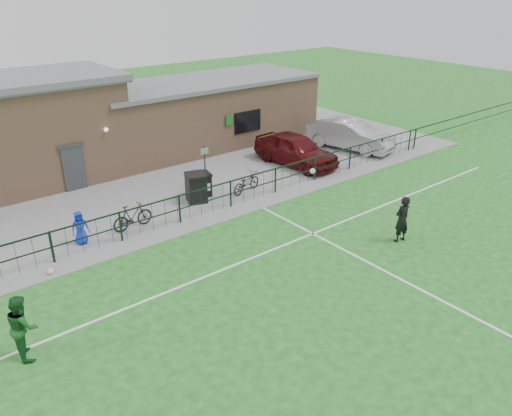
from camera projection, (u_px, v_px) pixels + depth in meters
ground at (358, 300)px, 15.20m from camera, size 90.00×90.00×0.00m
paving_strip at (150, 176)px, 24.82m from camera, size 34.00×13.00×0.02m
pitch_line_touch at (214, 214)px, 20.76m from camera, size 28.00×0.10×0.01m
pitch_line_mid at (273, 250)px, 18.05m from camera, size 28.00×0.10×0.01m
pitch_line_perp at (398, 278)px, 16.33m from camera, size 0.10×16.00×0.01m
perimeter_fence at (211, 200)px, 20.65m from camera, size 28.00×0.10×1.20m
wheelie_bin_left at (196, 188)px, 21.73m from camera, size 1.02×1.09×1.19m
wheelie_bin_right at (202, 185)px, 22.37m from camera, size 0.78×0.85×0.99m
sign_post at (205, 167)px, 23.07m from camera, size 0.07×0.07×2.00m
car_maroon at (296, 149)px, 26.00m from camera, size 2.34×4.98×1.65m
car_silver at (350, 135)px, 28.43m from camera, size 2.93×5.33×1.66m
bicycle_d at (132, 216)px, 19.35m from camera, size 1.72×0.60×1.01m
bicycle_e at (246, 182)px, 22.73m from camera, size 1.83×1.00×0.91m
spectator_child at (80, 228)px, 18.18m from camera, size 0.66×0.46×1.29m
goalkeeper_kick at (400, 218)px, 18.32m from camera, size 1.74×3.80×2.18m
outfield_player at (23, 326)px, 12.65m from camera, size 0.74×0.92×1.79m
ball_ground at (50, 271)px, 16.49m from camera, size 0.22×0.22×0.22m
clubhouse at (103, 123)px, 25.53m from camera, size 24.25×5.40×4.96m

